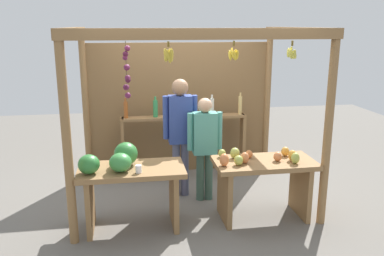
{
  "coord_description": "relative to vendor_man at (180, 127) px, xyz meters",
  "views": [
    {
      "loc": [
        -0.82,
        -5.35,
        2.39
      ],
      "look_at": [
        0.0,
        -0.21,
        1.06
      ],
      "focal_mm": 37.93,
      "sensor_mm": 36.0,
      "label": 1
    }
  ],
  "objects": [
    {
      "name": "fruit_counter_left",
      "position": [
        -0.76,
        -0.85,
        -0.36
      ],
      "size": [
        1.26,
        0.64,
        1.04
      ],
      "color": "olive",
      "rests_on": "ground"
    },
    {
      "name": "market_stall",
      "position": [
        0.12,
        0.43,
        0.37
      ],
      "size": [
        3.09,
        2.24,
        2.36
      ],
      "color": "olive",
      "rests_on": "ground"
    },
    {
      "name": "bottle_shelf_unit",
      "position": [
        0.16,
        0.75,
        -0.24
      ],
      "size": [
        1.98,
        0.22,
        1.35
      ],
      "color": "olive",
      "rests_on": "ground"
    },
    {
      "name": "ground_plane",
      "position": [
        0.12,
        -0.05,
        -1.02
      ],
      "size": [
        12.0,
        12.0,
        0.0
      ],
      "primitive_type": "plane",
      "color": "slate",
      "rests_on": "ground"
    },
    {
      "name": "vendor_woman",
      "position": [
        0.31,
        -0.2,
        -0.16
      ],
      "size": [
        0.48,
        0.2,
        1.45
      ],
      "rotation": [
        0.0,
        0.0,
        -0.0
      ],
      "color": "#3B5B4D",
      "rests_on": "ground"
    },
    {
      "name": "fruit_counter_right",
      "position": [
        0.92,
        -0.85,
        -0.44
      ],
      "size": [
        1.25,
        0.64,
        0.91
      ],
      "color": "olive",
      "rests_on": "ground"
    },
    {
      "name": "vendor_man",
      "position": [
        0.0,
        0.0,
        0.0
      ],
      "size": [
        0.48,
        0.23,
        1.68
      ],
      "rotation": [
        0.0,
        0.0,
        0.05
      ],
      "color": "#555774",
      "rests_on": "ground"
    }
  ]
}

